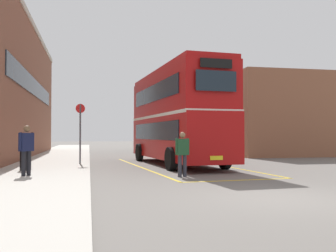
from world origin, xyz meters
TOP-DOWN VIEW (x-y plane):
  - ground_plane at (0.00, 14.40)m, footprint 135.60×135.60m
  - sidewalk_left at (-6.50, 16.80)m, footprint 4.00×57.60m
  - depot_building_right at (9.59, 21.71)m, footprint 8.24×13.84m
  - double_decker_bus at (-0.18, 10.73)m, footprint 3.37×10.29m
  - single_deck_bus at (2.49, 26.02)m, footprint 2.95×8.48m
  - pedestrian_boarding at (-1.25, 5.10)m, footprint 0.53×0.34m
  - pedestrian_waiting_near at (-6.62, 5.26)m, footprint 0.48×0.51m
  - litter_bin at (-6.95, 7.31)m, footprint 0.45×0.45m
  - bus_stop_sign at (-4.96, 10.39)m, footprint 0.44×0.10m
  - bay_marking_yellow at (-0.10, 8.85)m, footprint 5.14×12.46m

SIDE VIEW (x-z plane):
  - ground_plane at x=0.00m, z-range 0.00..0.00m
  - bay_marking_yellow at x=-0.10m, z-range 0.00..0.01m
  - sidewalk_left at x=-6.50m, z-range 0.00..0.14m
  - litter_bin at x=-6.95m, z-range 0.14..1.08m
  - pedestrian_boarding at x=-1.25m, z-range 0.12..1.74m
  - pedestrian_waiting_near at x=-6.62m, z-range 0.27..1.97m
  - single_deck_bus at x=2.49m, z-range 0.13..3.15m
  - bus_stop_sign at x=-4.96m, z-range 0.42..3.28m
  - double_decker_bus at x=-0.18m, z-range 0.14..4.89m
  - depot_building_right at x=9.59m, z-range 0.00..5.94m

